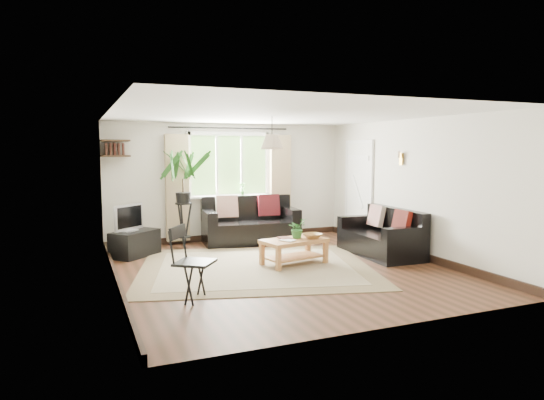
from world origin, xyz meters
name	(u,v)px	position (x,y,z in m)	size (l,w,h in m)	color
floor	(282,269)	(0.00, 0.00, 0.00)	(5.50, 5.50, 0.00)	#311D10
ceiling	(282,114)	(0.00, 0.00, 2.40)	(5.50, 5.50, 0.00)	white
wall_back	(229,182)	(0.00, 2.75, 1.20)	(5.00, 0.02, 2.40)	silver
wall_front	(389,215)	(0.00, -2.75, 1.20)	(5.00, 0.02, 2.40)	silver
wall_left	(112,199)	(-2.50, 0.00, 1.20)	(0.02, 5.50, 2.40)	silver
wall_right	(413,188)	(2.50, 0.00, 1.20)	(0.02, 5.50, 2.40)	silver
rug	(256,267)	(-0.36, 0.21, 0.01)	(3.60, 3.09, 0.02)	beige
window	(229,165)	(0.00, 2.71, 1.55)	(2.50, 0.16, 2.16)	white
door	(358,192)	(2.47, 1.70, 1.00)	(0.06, 0.96, 2.06)	silver
corner_shelf	(115,148)	(-2.25, 2.50, 1.89)	(0.50, 0.50, 0.34)	black
pendant_lamp	(272,138)	(0.00, 0.40, 2.05)	(0.36, 0.36, 0.54)	beige
wall_sconce	(400,157)	(2.43, 0.30, 1.74)	(0.12, 0.12, 0.28)	beige
sofa_back	(250,221)	(0.28, 2.22, 0.44)	(1.87, 0.93, 0.88)	black
sofa_right	(380,233)	(2.02, 0.26, 0.39)	(0.83, 1.67, 0.79)	black
coffee_table	(294,252)	(0.29, 0.16, 0.21)	(1.04, 0.57, 0.43)	#985D31
table_plant	(297,228)	(0.37, 0.23, 0.59)	(0.29, 0.25, 0.32)	#2A6528
bowl	(312,236)	(0.61, 0.13, 0.46)	(0.31, 0.31, 0.08)	olive
book_a	(284,241)	(0.05, 0.02, 0.43)	(0.17, 0.23, 0.02)	silver
book_b	(280,239)	(0.06, 0.23, 0.44)	(0.18, 0.24, 0.02)	#542B21
tv_stand	(135,243)	(-2.02, 1.82, 0.23)	(0.84, 0.47, 0.45)	black
tv	(129,217)	(-2.12, 1.82, 0.70)	(0.64, 0.21, 0.49)	#A5A5AA
palm_stand	(183,199)	(-1.07, 2.24, 0.93)	(0.73, 0.73, 1.87)	black
folding_chair	(195,264)	(-1.63, -1.07, 0.46)	(0.48, 0.48, 0.93)	black
sill_plant	(242,188)	(0.25, 2.63, 1.06)	(0.14, 0.10, 0.27)	#2D6023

